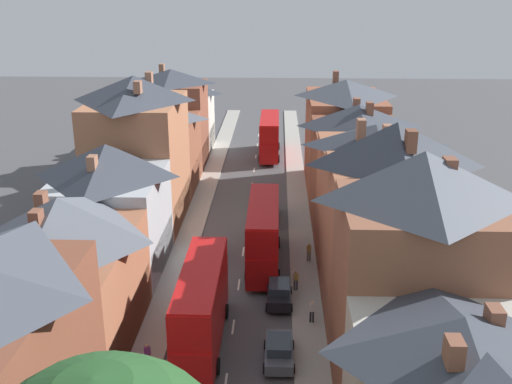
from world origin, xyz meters
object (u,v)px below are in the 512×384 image
Objects in this scene: car_near_blue at (205,250)px; pedestrian_far_left at (296,279)px; pedestrian_mid_right at (312,310)px; double_decker_bus_lead at (263,233)px; car_near_silver at (193,295)px; car_parked_left_a at (279,292)px; double_decker_bus_far_approaching at (269,136)px; pedestrian_mid_left at (147,354)px; delivery_van at (266,206)px; pedestrian_far_right at (309,251)px; car_mid_black at (279,350)px; double_decker_bus_mid_street at (202,306)px.

car_near_blue is 9.19m from pedestrian_far_left.
car_near_blue is at bearing 130.60° from pedestrian_mid_right.
double_decker_bus_lead reaches higher than car_near_silver.
double_decker_bus_lead is 2.67× the size of car_parked_left_a.
double_decker_bus_far_approaching is 6.71× the size of pedestrian_mid_left.
double_decker_bus_far_approaching reaches higher than delivery_van.
pedestrian_far_right is at bearing 70.05° from car_parked_left_a.
car_near_blue is at bearing 83.73° from pedestrian_mid_left.
car_near_blue is 0.99× the size of car_parked_left_a.
car_mid_black is at bearing -46.63° from car_near_silver.
double_decker_bus_mid_street is 2.67× the size of car_parked_left_a.
double_decker_bus_far_approaching is 2.67× the size of car_mid_black.
pedestrian_mid_left is (-6.57, -47.21, -1.78)m from double_decker_bus_far_approaching.
delivery_van reaches higher than pedestrian_far_left.
pedestrian_mid_right is at bearing 28.25° from pedestrian_mid_left.
delivery_van reaches higher than car_near_blue.
car_near_silver is 6.22m from car_parked_left_a.
double_decker_bus_far_approaching is (0.00, 32.71, 0.00)m from double_decker_bus_lead.
car_near_silver is (-4.89, -39.59, -1.97)m from double_decker_bus_far_approaching.
pedestrian_mid_left reaches higher than car_near_silver.
pedestrian_mid_right and pedestrian_far_right have the same top height.
car_parked_left_a is at bearing 5.02° from car_near_silver.
car_mid_black is (1.31, -46.16, -2.02)m from double_decker_bus_far_approaching.
double_decker_bus_mid_street is 2.08× the size of delivery_van.
pedestrian_mid_left reaches higher than car_near_blue.
double_decker_bus_lead reaches higher than pedestrian_mid_left.
pedestrian_far_left and pedestrian_far_right have the same top height.
car_near_silver is at bearing 104.75° from double_decker_bus_mid_street.
car_parked_left_a reaches higher than car_near_silver.
double_decker_bus_lead reaches higher than car_parked_left_a.
delivery_van is 3.23× the size of pedestrian_mid_right.
car_parked_left_a is (1.31, -6.34, -1.96)m from double_decker_bus_lead.
car_mid_black is 2.51× the size of pedestrian_far_left.
car_parked_left_a is (1.31, -39.05, -1.96)m from double_decker_bus_far_approaching.
delivery_van is (-1.30, 16.26, 0.49)m from car_parked_left_a.
car_near_blue is at bearing 131.11° from car_parked_left_a.
double_decker_bus_mid_street is 12.78m from car_near_blue.
pedestrian_mid_left is 13.47m from pedestrian_far_left.
car_near_blue is (-1.29, 12.55, -2.02)m from double_decker_bus_mid_street.
double_decker_bus_mid_street and double_decker_bus_far_approaching have the same top height.
car_near_silver reaches higher than car_near_blue.
car_near_silver is (-4.89, -6.89, -1.97)m from double_decker_bus_lead.
double_decker_bus_mid_street is 6.71× the size of pedestrian_mid_right.
pedestrian_mid_right is (2.23, 4.38, 0.24)m from car_mid_black.
pedestrian_mid_right is at bearing -85.16° from double_decker_bus_far_approaching.
pedestrian_far_left is at bearing 17.07° from car_near_silver.
car_near_blue is at bearing -118.15° from delivery_van.
pedestrian_mid_left is 11.47m from pedestrian_mid_right.
pedestrian_far_left is (1.26, 1.75, 0.18)m from car_parked_left_a.
pedestrian_far_left is at bearing 54.23° from car_parked_left_a.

